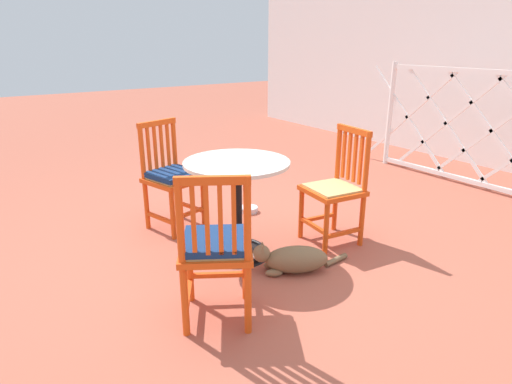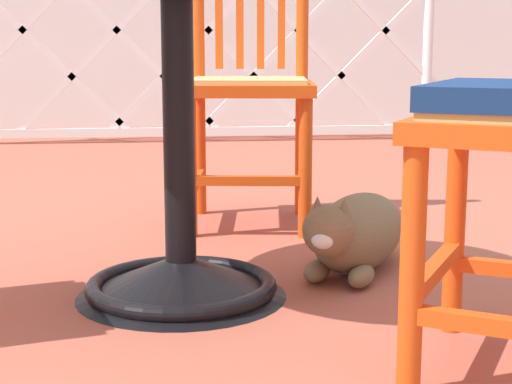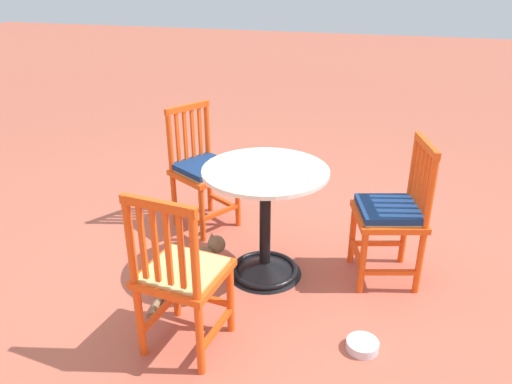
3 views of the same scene
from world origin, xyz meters
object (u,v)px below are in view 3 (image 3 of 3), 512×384
object	(u,v)px
cafe_table	(265,235)
tabby_cat	(192,264)
orange_chair_near_fence	(181,276)
orange_chair_tucked_in	(392,214)
pet_water_bowl	(362,345)
orange_chair_at_corner	(203,170)

from	to	relation	value
cafe_table	tabby_cat	size ratio (longest dim) A/B	1.06
orange_chair_near_fence	orange_chair_tucked_in	distance (m)	1.36
cafe_table	orange_chair_near_fence	xyz separation A→B (m)	(0.23, 0.76, 0.15)
orange_chair_tucked_in	tabby_cat	bearing A→B (deg)	15.78
pet_water_bowl	tabby_cat	bearing A→B (deg)	-19.12
orange_chair_tucked_in	pet_water_bowl	xyz separation A→B (m)	(0.08, 0.72, -0.42)
orange_chair_tucked_in	pet_water_bowl	size ratio (longest dim) A/B	5.36
cafe_table	orange_chair_at_corner	xyz separation A→B (m)	(0.61, -0.53, 0.16)
orange_chair_near_fence	orange_chair_at_corner	world-z (taller)	same
orange_chair_near_fence	tabby_cat	size ratio (longest dim) A/B	1.27
tabby_cat	pet_water_bowl	size ratio (longest dim) A/B	4.22
orange_chair_at_corner	orange_chair_tucked_in	bearing A→B (deg)	165.52
cafe_table	pet_water_bowl	bearing A→B (deg)	140.81
orange_chair_near_fence	cafe_table	bearing A→B (deg)	-107.00
cafe_table	orange_chair_tucked_in	size ratio (longest dim) A/B	0.83
cafe_table	orange_chair_near_fence	size ratio (longest dim) A/B	0.83
orange_chair_tucked_in	orange_chair_near_fence	bearing A→B (deg)	43.47
orange_chair_tucked_in	orange_chair_at_corner	size ratio (longest dim) A/B	1.00
cafe_table	orange_chair_near_fence	bearing A→B (deg)	73.00
orange_chair_at_corner	pet_water_bowl	bearing A→B (deg)	140.05
cafe_table	orange_chair_tucked_in	world-z (taller)	orange_chair_tucked_in
orange_chair_near_fence	tabby_cat	bearing A→B (deg)	-71.08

